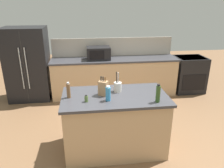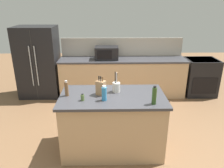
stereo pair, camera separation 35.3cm
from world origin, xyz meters
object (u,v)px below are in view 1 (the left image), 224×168
object	(u,v)px
knife_block	(103,88)
pepper_grinder	(68,90)
range_oven	(189,74)
spice_jar_oregano	(86,99)
olive_oil_bottle	(158,94)
dish_soap_bottle	(108,94)
microwave	(98,53)
refrigerator	(28,64)
utensil_crock	(118,87)

from	to	relation	value
knife_block	pepper_grinder	world-z (taller)	knife_block
range_oven	spice_jar_oregano	distance (m)	3.63
spice_jar_oregano	olive_oil_bottle	size ratio (longest dim) A/B	0.38
range_oven	olive_oil_bottle	bearing A→B (deg)	-124.44
range_oven	knife_block	xyz separation A→B (m)	(-2.44, -2.16, 0.59)
pepper_grinder	dish_soap_bottle	xyz separation A→B (m)	(0.56, -0.17, -0.01)
pepper_grinder	range_oven	bearing A→B (deg)	36.63
microwave	dish_soap_bottle	distance (m)	2.36
refrigerator	dish_soap_bottle	xyz separation A→B (m)	(1.65, -2.42, 0.19)
refrigerator	olive_oil_bottle	xyz separation A→B (m)	(2.33, -2.55, 0.21)
refrigerator	spice_jar_oregano	distance (m)	2.77
pepper_grinder	olive_oil_bottle	distance (m)	1.27
utensil_crock	olive_oil_bottle	xyz separation A→B (m)	(0.50, -0.44, 0.04)
refrigerator	pepper_grinder	xyz separation A→B (m)	(1.09, -2.24, 0.19)
dish_soap_bottle	knife_block	bearing A→B (deg)	104.16
dish_soap_bottle	microwave	bearing A→B (deg)	89.34
pepper_grinder	dish_soap_bottle	bearing A→B (deg)	-17.07
refrigerator	utensil_crock	size ratio (longest dim) A/B	5.37
utensil_crock	dish_soap_bottle	distance (m)	0.36
refrigerator	range_oven	size ratio (longest dim) A/B	1.87
microwave	pepper_grinder	bearing A→B (deg)	-104.93
range_oven	microwave	xyz separation A→B (m)	(-2.37, 0.00, 0.62)
knife_block	microwave	bearing A→B (deg)	118.54
refrigerator	olive_oil_bottle	bearing A→B (deg)	-47.57
refrigerator	utensil_crock	xyz separation A→B (m)	(1.83, -2.11, 0.16)
spice_jar_oregano	dish_soap_bottle	xyz separation A→B (m)	(0.31, 0.00, 0.06)
knife_block	olive_oil_bottle	xyz separation A→B (m)	(0.73, -0.33, 0.01)
range_oven	utensil_crock	bearing A→B (deg)	-137.06
pepper_grinder	dish_soap_bottle	distance (m)	0.58
microwave	utensil_crock	bearing A→B (deg)	-85.66
utensil_crock	dish_soap_bottle	xyz separation A→B (m)	(-0.18, -0.31, 0.02)
refrigerator	knife_block	xyz separation A→B (m)	(1.60, -2.21, 0.19)
utensil_crock	dish_soap_bottle	size ratio (longest dim) A/B	1.44
range_oven	pepper_grinder	world-z (taller)	pepper_grinder
pepper_grinder	utensil_crock	bearing A→B (deg)	10.47
refrigerator	range_oven	distance (m)	4.06
pepper_grinder	spice_jar_oregano	bearing A→B (deg)	-34.48
microwave	spice_jar_oregano	size ratio (longest dim) A/B	5.47
olive_oil_bottle	dish_soap_bottle	bearing A→B (deg)	168.99
dish_soap_bottle	utensil_crock	bearing A→B (deg)	59.28
refrigerator	pepper_grinder	world-z (taller)	refrigerator
range_oven	dish_soap_bottle	size ratio (longest dim) A/B	4.13
spice_jar_oregano	pepper_grinder	xyz separation A→B (m)	(-0.25, 0.17, 0.07)
range_oven	knife_block	distance (m)	3.32
spice_jar_oregano	pepper_grinder	world-z (taller)	pepper_grinder
range_oven	olive_oil_bottle	distance (m)	3.09
spice_jar_oregano	range_oven	bearing A→B (deg)	41.22
olive_oil_bottle	knife_block	bearing A→B (deg)	155.49
knife_block	olive_oil_bottle	bearing A→B (deg)	6.10
utensil_crock	olive_oil_bottle	distance (m)	0.67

